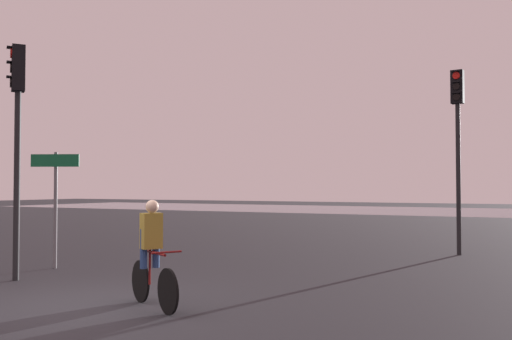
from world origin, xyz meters
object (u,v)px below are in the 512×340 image
cyclist (152,253)px  traffic_light_far_right (458,127)px  traffic_light_near_left (17,117)px  direction_sign_post (55,192)px

cyclist → traffic_light_far_right: bearing=-169.4°
traffic_light_near_left → traffic_light_far_right: size_ratio=0.93×
traffic_light_near_left → traffic_light_far_right: 10.93m
direction_sign_post → traffic_light_far_right: bearing=-162.5°
traffic_light_far_right → cyclist: bearing=75.5°
traffic_light_far_right → cyclist: 9.98m
traffic_light_far_right → direction_sign_post: traffic_light_far_right is taller
traffic_light_near_left → cyclist: size_ratio=2.84×
traffic_light_near_left → direction_sign_post: (-0.59, 1.53, -1.49)m
direction_sign_post → cyclist: direction_sign_post is taller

